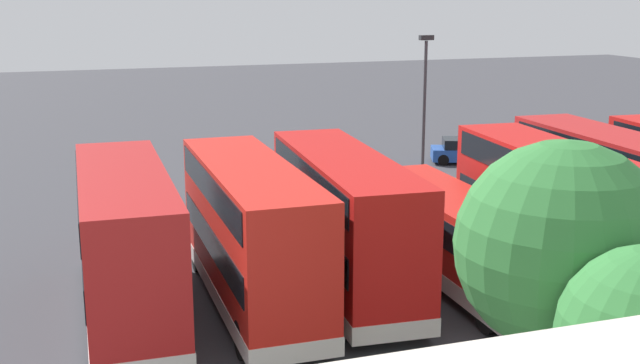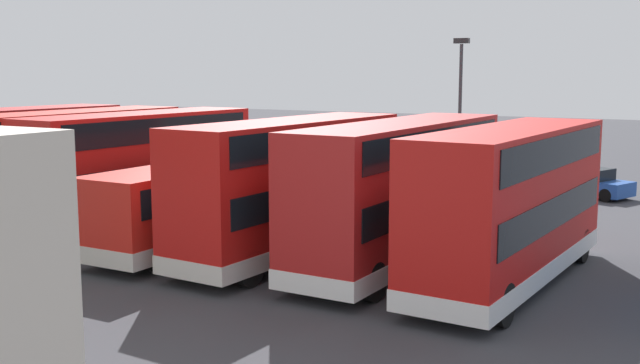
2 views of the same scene
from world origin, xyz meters
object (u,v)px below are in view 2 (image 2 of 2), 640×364
object	(u,v)px
bus_double_decker_fifth	(142,167)
waste_bin_yellow	(455,201)
car_small_green	(289,181)
bus_double_decker_sixth	(73,163)
lamp_post_tall	(460,107)
bus_double_decker_seventh	(15,158)
car_hatchback_silver	(586,182)
bus_single_deck_fourth	(213,199)
bus_double_decker_near_end	(511,201)
bus_double_decker_third	(291,184)
bus_double_decker_second	(402,188)

from	to	relation	value
bus_double_decker_fifth	waste_bin_yellow	world-z (taller)	bus_double_decker_fifth
bus_double_decker_fifth	car_small_green	distance (m)	9.94
bus_double_decker_fifth	bus_double_decker_sixth	distance (m)	3.28
car_small_green	lamp_post_tall	bearing A→B (deg)	-163.52
bus_double_decker_seventh	car_hatchback_silver	distance (m)	26.75
bus_single_deck_fourth	car_small_green	size ratio (longest dim) A/B	2.26
bus_double_decker_near_end	bus_double_decker_sixth	bearing A→B (deg)	-1.10
bus_double_decker_near_end	car_small_green	size ratio (longest dim) A/B	2.16
bus_double_decker_seventh	bus_double_decker_third	bearing A→B (deg)	177.00
car_small_green	waste_bin_yellow	bearing A→B (deg)	178.28
bus_double_decker_fifth	lamp_post_tall	size ratio (longest dim) A/B	1.37
bus_double_decker_third	bus_double_decker_fifth	xyz separation A→B (m)	(7.33, -0.91, 0.00)
bus_double_decker_fifth	bus_double_decker_sixth	bearing A→B (deg)	7.30
bus_single_deck_fourth	car_hatchback_silver	bearing A→B (deg)	-119.49
bus_double_decker_seventh	car_hatchback_silver	world-z (taller)	bus_double_decker_seventh
bus_single_deck_fourth	bus_double_decker_sixth	distance (m)	7.21
bus_double_decker_third	bus_double_decker_seventh	size ratio (longest dim) A/B	1.02
car_small_green	bus_double_decker_sixth	bearing A→B (deg)	68.52
bus_double_decker_near_end	bus_double_decker_third	xyz separation A→B (m)	(7.29, 0.14, -0.00)
bus_double_decker_second	bus_double_decker_fifth	xyz separation A→B (m)	(10.91, -0.02, -0.00)
bus_double_decker_second	bus_double_decker_sixth	distance (m)	14.17
bus_double_decker_second	bus_double_decker_sixth	world-z (taller)	same
car_hatchback_silver	bus_double_decker_seventh	bearing A→B (deg)	38.98
bus_double_decker_sixth	lamp_post_tall	bearing A→B (deg)	-133.61
bus_double_decker_third	bus_single_deck_fourth	size ratio (longest dim) A/B	0.95
bus_double_decker_fifth	bus_double_decker_near_end	bearing A→B (deg)	177.02
car_small_green	waste_bin_yellow	world-z (taller)	car_small_green
waste_bin_yellow	bus_single_deck_fourth	bearing A→B (deg)	61.55
car_hatchback_silver	waste_bin_yellow	world-z (taller)	car_hatchback_silver
bus_double_decker_second	bus_double_decker_third	distance (m)	3.68
bus_single_deck_fourth	lamp_post_tall	distance (m)	13.94
bus_double_decker_third	car_small_green	xyz separation A→B (m)	(6.58, -10.66, -1.74)
bus_double_decker_seventh	lamp_post_tall	world-z (taller)	lamp_post_tall
bus_double_decker_near_end	car_small_green	bearing A→B (deg)	-37.18
bus_double_decker_fifth	car_hatchback_silver	world-z (taller)	bus_double_decker_fifth
bus_double_decker_near_end	bus_double_decker_second	size ratio (longest dim) A/B	0.92
lamp_post_tall	bus_double_decker_seventh	bearing A→B (deg)	37.94
bus_double_decker_third	car_small_green	distance (m)	12.65
bus_double_decker_sixth	car_hatchback_silver	bearing A→B (deg)	-134.84
bus_double_decker_second	lamp_post_tall	bearing A→B (deg)	-79.54
bus_double_decker_sixth	lamp_post_tall	size ratio (longest dim) A/B	1.34
car_hatchback_silver	lamp_post_tall	world-z (taller)	lamp_post_tall
bus_double_decker_near_end	bus_single_deck_fourth	bearing A→B (deg)	-0.43
bus_double_decker_third	lamp_post_tall	world-z (taller)	lamp_post_tall
bus_double_decker_third	bus_double_decker_second	bearing A→B (deg)	-166.11
bus_double_decker_sixth	car_hatchback_silver	size ratio (longest dim) A/B	2.24
bus_single_deck_fourth	car_hatchback_silver	world-z (taller)	bus_single_deck_fourth
bus_double_decker_near_end	bus_double_decker_sixth	size ratio (longest dim) A/B	1.02
bus_double_decker_third	bus_single_deck_fourth	xyz separation A→B (m)	(3.42, -0.23, -0.82)
bus_double_decker_fifth	lamp_post_tall	xyz separation A→B (m)	(-8.67, -12.10, 2.05)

